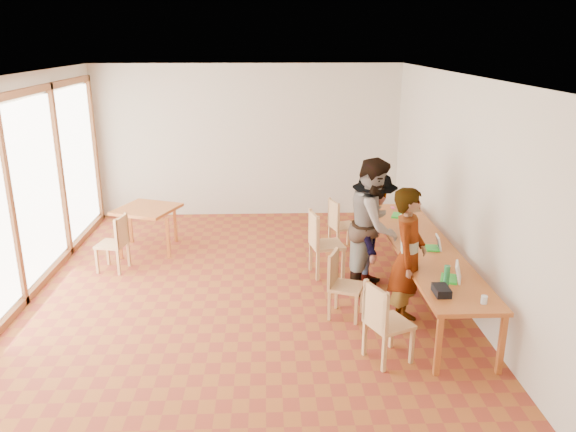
# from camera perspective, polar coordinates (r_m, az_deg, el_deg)

# --- Properties ---
(ground) EXTENTS (8.00, 8.00, 0.00)m
(ground) POSITION_cam_1_polar(r_m,az_deg,el_deg) (7.85, -4.72, -8.53)
(ground) COLOR maroon
(ground) RESTS_ON ground
(wall_back) EXTENTS (6.00, 0.10, 3.00)m
(wall_back) POSITION_cam_1_polar(r_m,az_deg,el_deg) (11.22, -4.09, 7.57)
(wall_back) COLOR beige
(wall_back) RESTS_ON ground
(wall_front) EXTENTS (6.00, 0.10, 3.00)m
(wall_front) POSITION_cam_1_polar(r_m,az_deg,el_deg) (3.64, -7.97, -15.13)
(wall_front) COLOR beige
(wall_front) RESTS_ON ground
(wall_right) EXTENTS (0.10, 8.00, 3.00)m
(wall_right) POSITION_cam_1_polar(r_m,az_deg,el_deg) (7.77, 17.69, 2.21)
(wall_right) COLOR beige
(wall_right) RESTS_ON ground
(window_wall) EXTENTS (0.10, 8.00, 3.00)m
(window_wall) POSITION_cam_1_polar(r_m,az_deg,el_deg) (8.03, -26.62, 1.64)
(window_wall) COLOR white
(window_wall) RESTS_ON ground
(ceiling) EXTENTS (6.00, 8.00, 0.04)m
(ceiling) POSITION_cam_1_polar(r_m,az_deg,el_deg) (7.06, -5.35, 14.03)
(ceiling) COLOR white
(ceiling) RESTS_ON wall_back
(communal_table) EXTENTS (0.80, 4.00, 0.75)m
(communal_table) POSITION_cam_1_polar(r_m,az_deg,el_deg) (7.91, 13.59, -3.23)
(communal_table) COLOR #B25D27
(communal_table) RESTS_ON ground
(side_table) EXTENTS (0.90, 0.90, 0.75)m
(side_table) POSITION_cam_1_polar(r_m,az_deg,el_deg) (9.68, -14.13, 0.38)
(side_table) COLOR #B25D27
(side_table) RESTS_ON ground
(chair_near) EXTENTS (0.58, 0.58, 0.50)m
(chair_near) POSITION_cam_1_polar(r_m,az_deg,el_deg) (6.29, 9.55, -9.90)
(chair_near) COLOR tan
(chair_near) RESTS_ON ground
(chair_mid) EXTENTS (0.53, 0.53, 0.46)m
(chair_mid) POSITION_cam_1_polar(r_m,az_deg,el_deg) (7.24, 5.26, -6.22)
(chair_mid) COLOR tan
(chair_mid) RESTS_ON ground
(chair_far) EXTENTS (0.54, 0.54, 0.53)m
(chair_far) POSITION_cam_1_polar(r_m,az_deg,el_deg) (8.41, 3.31, -2.15)
(chair_far) COLOR tan
(chair_far) RESTS_ON ground
(chair_empty) EXTENTS (0.51, 0.51, 0.47)m
(chair_empty) POSITION_cam_1_polar(r_m,az_deg,el_deg) (9.45, 5.16, -0.40)
(chair_empty) COLOR tan
(chair_empty) RESTS_ON ground
(chair_spare) EXTENTS (0.49, 0.49, 0.47)m
(chair_spare) POSITION_cam_1_polar(r_m,az_deg,el_deg) (8.99, -17.01, -2.09)
(chair_spare) COLOR tan
(chair_spare) RESTS_ON ground
(person_near) EXTENTS (0.65, 0.77, 1.78)m
(person_near) POSITION_cam_1_polar(r_m,az_deg,el_deg) (7.02, 12.09, -4.22)
(person_near) COLOR gray
(person_near) RESTS_ON ground
(person_mid) EXTENTS (1.04, 1.14, 1.91)m
(person_mid) POSITION_cam_1_polar(r_m,az_deg,el_deg) (7.93, 8.75, -0.94)
(person_mid) COLOR gray
(person_mid) RESTS_ON ground
(person_far) EXTENTS (0.86, 1.21, 1.69)m
(person_far) POSITION_cam_1_polar(r_m,az_deg,el_deg) (8.10, 8.63, -1.37)
(person_far) COLOR gray
(person_far) RESTS_ON ground
(laptop_near) EXTENTS (0.30, 0.32, 0.22)m
(laptop_near) POSITION_cam_1_polar(r_m,az_deg,el_deg) (6.86, 16.46, -5.82)
(laptop_near) COLOR green
(laptop_near) RESTS_ON communal_table
(laptop_mid) EXTENTS (0.22, 0.25, 0.19)m
(laptop_mid) POSITION_cam_1_polar(r_m,az_deg,el_deg) (7.78, 14.73, -2.90)
(laptop_mid) COLOR green
(laptop_mid) RESTS_ON communal_table
(laptop_far) EXTENTS (0.31, 0.32, 0.23)m
(laptop_far) POSITION_cam_1_polar(r_m,az_deg,el_deg) (9.06, 11.46, 0.32)
(laptop_far) COLOR green
(laptop_far) RESTS_ON communal_table
(yellow_mug) EXTENTS (0.17, 0.17, 0.10)m
(yellow_mug) POSITION_cam_1_polar(r_m,az_deg,el_deg) (8.66, 12.03, -0.60)
(yellow_mug) COLOR gold
(yellow_mug) RESTS_ON communal_table
(green_bottle) EXTENTS (0.07, 0.07, 0.28)m
(green_bottle) POSITION_cam_1_polar(r_m,az_deg,el_deg) (6.59, 15.80, -6.00)
(green_bottle) COLOR #1D6D39
(green_bottle) RESTS_ON communal_table
(clear_glass) EXTENTS (0.07, 0.07, 0.09)m
(clear_glass) POSITION_cam_1_polar(r_m,az_deg,el_deg) (6.39, 19.30, -8.03)
(clear_glass) COLOR silver
(clear_glass) RESTS_ON communal_table
(condiment_cup) EXTENTS (0.08, 0.08, 0.06)m
(condiment_cup) POSITION_cam_1_polar(r_m,az_deg,el_deg) (8.97, 11.51, -0.07)
(condiment_cup) COLOR white
(condiment_cup) RESTS_ON communal_table
(pink_phone) EXTENTS (0.05, 0.10, 0.01)m
(pink_phone) POSITION_cam_1_polar(r_m,az_deg,el_deg) (9.51, 10.59, 0.85)
(pink_phone) COLOR #F6489D
(pink_phone) RESTS_ON communal_table
(black_pouch) EXTENTS (0.16, 0.26, 0.09)m
(black_pouch) POSITION_cam_1_polar(r_m,az_deg,el_deg) (6.47, 15.32, -7.32)
(black_pouch) COLOR black
(black_pouch) RESTS_ON communal_table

